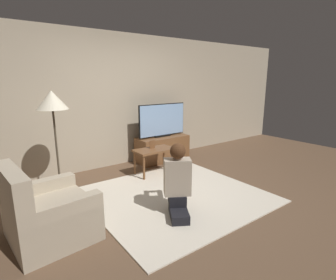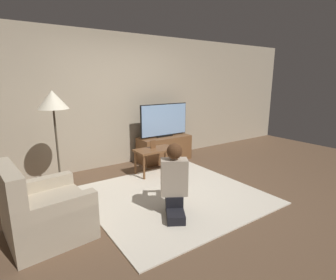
{
  "view_description": "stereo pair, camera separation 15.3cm",
  "coord_description": "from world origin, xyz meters",
  "px_view_note": "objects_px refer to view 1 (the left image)",
  "views": [
    {
      "loc": [
        -2.27,
        -2.89,
        1.73
      ],
      "look_at": [
        0.29,
        0.57,
        0.72
      ],
      "focal_mm": 28.0,
      "sensor_mm": 36.0,
      "label": 1
    },
    {
      "loc": [
        -2.15,
        -2.98,
        1.73
      ],
      "look_at": [
        0.29,
        0.57,
        0.72
      ],
      "focal_mm": 28.0,
      "sensor_mm": 36.0,
      "label": 2
    }
  ],
  "objects_px": {
    "tv": "(162,120)",
    "armchair": "(47,215)",
    "person_kneeling": "(177,179)",
    "coffee_table": "(154,153)",
    "floor_lamp": "(52,105)"
  },
  "relations": [
    {
      "from": "coffee_table",
      "to": "armchair",
      "type": "height_order",
      "value": "armchair"
    },
    {
      "from": "floor_lamp",
      "to": "person_kneeling",
      "type": "bearing_deg",
      "value": -56.6
    },
    {
      "from": "floor_lamp",
      "to": "armchair",
      "type": "relative_size",
      "value": 1.67
    },
    {
      "from": "armchair",
      "to": "person_kneeling",
      "type": "xyz_separation_m",
      "value": [
        1.49,
        -0.4,
        0.2
      ]
    },
    {
      "from": "tv",
      "to": "armchair",
      "type": "bearing_deg",
      "value": -149.08
    },
    {
      "from": "tv",
      "to": "armchair",
      "type": "height_order",
      "value": "tv"
    },
    {
      "from": "tv",
      "to": "coffee_table",
      "type": "bearing_deg",
      "value": -135.21
    },
    {
      "from": "tv",
      "to": "person_kneeling",
      "type": "relative_size",
      "value": 1.21
    },
    {
      "from": "armchair",
      "to": "person_kneeling",
      "type": "relative_size",
      "value": 1.01
    },
    {
      "from": "coffee_table",
      "to": "floor_lamp",
      "type": "height_order",
      "value": "floor_lamp"
    },
    {
      "from": "tv",
      "to": "floor_lamp",
      "type": "distance_m",
      "value": 2.31
    },
    {
      "from": "coffee_table",
      "to": "person_kneeling",
      "type": "distance_m",
      "value": 1.52
    },
    {
      "from": "tv",
      "to": "person_kneeling",
      "type": "bearing_deg",
      "value": -120.44
    },
    {
      "from": "tv",
      "to": "coffee_table",
      "type": "relative_size",
      "value": 1.53
    },
    {
      "from": "coffee_table",
      "to": "person_kneeling",
      "type": "height_order",
      "value": "person_kneeling"
    }
  ]
}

